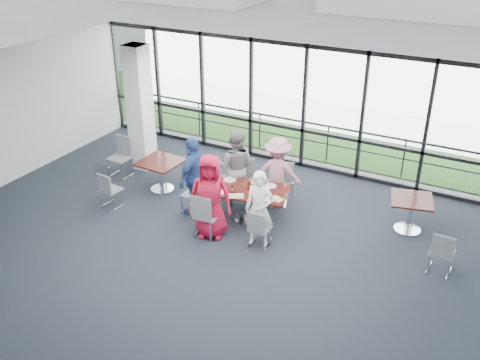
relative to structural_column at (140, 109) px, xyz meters
The scene contains 38 objects.
floor 4.96m from the structural_column, 39.81° to the right, with size 12.00×10.00×0.02m, color #202831.
ceiling 4.95m from the structural_column, 39.81° to the right, with size 12.00×10.00×0.04m, color silver.
curtain_wall_back 4.12m from the structural_column, 29.05° to the left, with size 12.00×0.10×3.20m, color white.
structural_column is the anchor object (origin of this frame).
apron 8.04m from the structural_column, 62.78° to the left, with size 80.00×70.00×0.02m, color slate.
grass_strip 6.36m from the structural_column, 54.25° to the left, with size 80.00×5.00×0.01m, color #264F16.
guard_rail 4.57m from the structural_column, 35.84° to the left, with size 0.06×0.06×12.00m, color #2D2D33.
main_table 3.91m from the structural_column, 17.34° to the right, with size 1.94×1.30×0.75m.
side_table_left 1.72m from the structural_column, 36.02° to the right, with size 0.98×0.98×0.75m.
side_table_right 6.87m from the structural_column, ahead, with size 1.00×1.00×0.75m.
diner_near_left 3.88m from the structural_column, 31.85° to the right, with size 0.88×0.57×1.80m, color #B7112F.
diner_near_right 4.71m from the structural_column, 23.37° to the right, with size 0.58×0.43×1.59m, color white.
diner_far_left 3.15m from the structural_column, ahead, with size 0.86×0.53×1.78m, color gray.
diner_far_right 4.01m from the structural_column, ahead, with size 1.08×0.56×1.67m, color #D28294.
diner_end 2.90m from the structural_column, 29.18° to the right, with size 1.06×0.58×1.80m, color #2C5197.
chair_main_nl 3.97m from the structural_column, 32.78° to the right, with size 0.47×0.47×0.96m, color gray, non-canonical shape.
chair_main_nr 4.87m from the structural_column, 23.84° to the right, with size 0.40×0.40×0.81m, color gray, non-canonical shape.
chair_main_fl 3.23m from the structural_column, ahead, with size 0.46×0.46×0.95m, color gray, non-canonical shape.
chair_main_fr 4.05m from the structural_column, ahead, with size 0.46×0.46×0.95m, color gray, non-canonical shape.
chair_main_end 2.98m from the structural_column, 29.90° to the right, with size 0.40×0.40×0.82m, color gray, non-canonical shape.
chair_spare_la 2.46m from the structural_column, 72.61° to the right, with size 0.42×0.42×0.85m, color gray, non-canonical shape.
chair_spare_lb 1.34m from the structural_column, 103.54° to the right, with size 0.49×0.49×1.00m, color gray, non-canonical shape.
chair_spare_r 7.81m from the structural_column, ahead, with size 0.42×0.42×0.86m, color gray, non-canonical shape.
plate_nl 3.63m from the structural_column, 25.53° to the right, with size 0.24×0.24×0.01m, color white.
plate_nr 4.51m from the structural_column, 17.24° to the right, with size 0.24×0.24×0.01m, color white.
plate_fl 3.33m from the structural_column, 16.69° to the right, with size 0.27×0.27×0.01m, color white.
plate_fr 4.16m from the structural_column, 10.83° to the right, with size 0.25×0.25×0.01m, color white.
plate_end 3.26m from the structural_column, 23.99° to the right, with size 0.25×0.25×0.01m, color white.
tumbler_a 3.77m from the structural_column, 22.22° to the right, with size 0.07×0.07×0.13m, color white.
tumbler_b 4.14m from the structural_column, 17.32° to the right, with size 0.06×0.06×0.13m, color white.
tumbler_c 3.83m from the structural_column, 13.47° to the right, with size 0.07×0.07×0.14m, color white.
tumbler_d 3.40m from the structural_column, 24.51° to the right, with size 0.07×0.07×0.14m, color white.
menu_a 3.95m from the structural_column, 22.81° to the right, with size 0.31×0.22×0.00m, color silver.
menu_b 4.60m from the structural_column, 15.60° to the right, with size 0.27×0.19×0.00m, color silver.
menu_c 3.83m from the structural_column, 11.67° to the right, with size 0.32×0.23×0.00m, color silver.
condiment_caddy 3.94m from the structural_column, 16.51° to the right, with size 0.10×0.07×0.04m, color black.
ketchup_bottle 3.89m from the structural_column, 16.75° to the right, with size 0.06×0.06×0.18m, color #971B07.
green_bottle 3.90m from the structural_column, 16.52° to the right, with size 0.05×0.05×0.20m, color #266D2C.
Camera 1 is at (4.62, -7.03, 6.06)m, focal length 40.00 mm.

